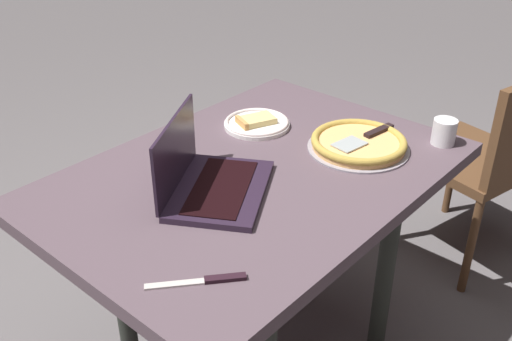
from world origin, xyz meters
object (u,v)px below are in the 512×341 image
at_px(dining_table, 255,197).
at_px(drink_cup, 444,132).
at_px(pizza_tray, 359,143).
at_px(table_knife, 206,280).
at_px(chair_near, 489,154).
at_px(laptop, 207,178).
at_px(pizza_plate, 257,123).

relative_size(dining_table, drink_cup, 14.91).
xyz_separation_m(pizza_tray, drink_cup, (0.21, -0.18, 0.02)).
distance_m(dining_table, drink_cup, 0.64).
height_order(table_knife, drink_cup, drink_cup).
bearing_deg(chair_near, drink_cup, -178.90).
height_order(table_knife, chair_near, chair_near).
xyz_separation_m(laptop, table_knife, (-0.27, -0.27, -0.04)).
relative_size(pizza_plate, drink_cup, 2.68).
bearing_deg(pizza_tray, drink_cup, -40.75).
xyz_separation_m(pizza_plate, pizza_tray, (0.09, -0.35, 0.01)).
distance_m(dining_table, table_knife, 0.51).
relative_size(pizza_tray, drink_cup, 3.86).
xyz_separation_m(pizza_plate, chair_near, (0.82, -0.52, -0.27)).
bearing_deg(chair_near, table_knife, 177.03).
bearing_deg(laptop, chair_near, -15.81).
xyz_separation_m(dining_table, drink_cup, (0.53, -0.33, 0.13)).
bearing_deg(drink_cup, pizza_plate, 119.51).
height_order(drink_cup, chair_near, chair_near).
bearing_deg(laptop, drink_cup, -26.91).
height_order(laptop, pizza_plate, laptop).
height_order(laptop, pizza_tray, laptop).
distance_m(pizza_plate, drink_cup, 0.61).
relative_size(pizza_plate, pizza_tray, 0.70).
distance_m(laptop, pizza_plate, 0.44).
xyz_separation_m(table_knife, drink_cup, (0.97, -0.09, 0.04)).
bearing_deg(dining_table, chair_near, -17.21).
bearing_deg(pizza_tray, laptop, 160.42).
bearing_deg(pizza_plate, table_knife, -146.65).
bearing_deg(drink_cup, table_knife, 174.85).
distance_m(pizza_plate, pizza_tray, 0.36).
relative_size(dining_table, table_knife, 6.65).
xyz_separation_m(dining_table, chair_near, (1.05, -0.32, -0.16)).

